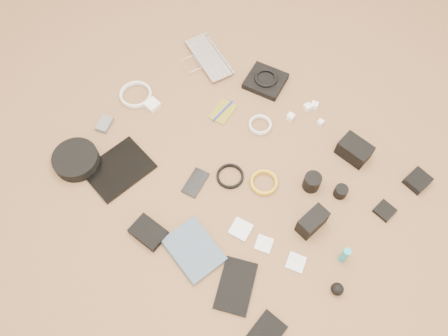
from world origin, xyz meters
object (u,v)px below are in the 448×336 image
Objects in this scene: phone at (196,183)px; laptop at (201,61)px; tablet at (119,169)px; headphone_case at (76,160)px; paperback at (176,263)px; dslr_camera at (354,150)px.

laptop is at bearing 117.04° from phone.
tablet is (0.12, -0.70, -0.01)m from laptop.
laptop is 1.16× the size of tablet.
tablet is at bearing -58.24° from laptop.
tablet is at bearing 29.01° from headphone_case.
tablet is 0.35m from phone.
paperback is (0.65, -0.06, -0.02)m from headphone_case.
paperback reaches higher than tablet.
headphone_case is 0.89× the size of paperback.
dslr_camera reaches higher than laptop.
phone is (-0.45, -0.56, -0.03)m from dslr_camera.
paperback is (0.48, -0.15, 0.01)m from tablet.
dslr_camera is at bearing -4.87° from paperback.
tablet is at bearing -163.33° from phone.
dslr_camera is 0.69× the size of headphone_case.
phone is at bearing -125.67° from dslr_camera.
phone is 0.66× the size of headphone_case.
laptop is at bearing 86.91° from headphone_case.
laptop is at bearing 108.28° from tablet.
laptop is 2.38× the size of phone.
headphone_case is (-0.04, -0.79, 0.02)m from laptop.
headphone_case is at bearing -135.26° from dslr_camera.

